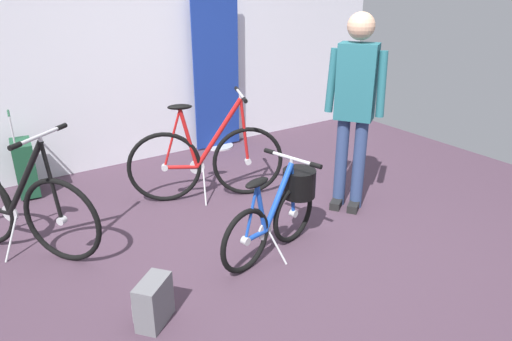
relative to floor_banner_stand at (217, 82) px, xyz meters
name	(u,v)px	position (x,y,z in m)	size (l,w,h in m)	color
ground_plane	(282,243)	(-0.72, -2.30, -0.81)	(6.39, 6.39, 0.00)	#473342
back_wall	(149,27)	(-0.72, 0.16, 0.66)	(6.39, 0.10, 2.94)	silver
floor_banner_stand	(217,82)	(0.00, 0.00, 0.00)	(0.60, 0.36, 1.80)	#B7B7BC
folding_bike_foreground	(282,206)	(-0.78, -2.35, -0.45)	(1.02, 0.52, 0.75)	black
display_bike_left	(207,160)	(-0.81, -1.22, -0.43)	(1.37, 0.68, 1.02)	black
display_bike_right	(18,208)	(-2.45, -1.29, -0.44)	(0.92, 1.15, 1.00)	black
visitor_near_wall	(355,101)	(0.18, -2.09, 0.18)	(0.38, 0.45, 1.72)	navy
rolling_suitcase	(25,167)	(-2.23, -0.18, -0.53)	(0.21, 0.38, 0.83)	#19472D
backpack_on_floor	(153,302)	(-1.94, -2.61, -0.67)	(0.29, 0.27, 0.30)	slate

